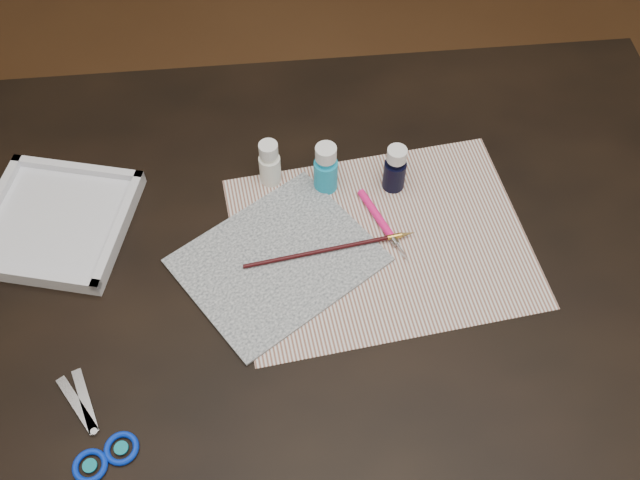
{
  "coord_description": "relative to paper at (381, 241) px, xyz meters",
  "views": [
    {
      "loc": [
        -0.06,
        -0.59,
        1.67
      ],
      "look_at": [
        0.0,
        0.0,
        0.8
      ],
      "focal_mm": 40.0,
      "sensor_mm": 36.0,
      "label": 1
    }
  ],
  "objects": [
    {
      "name": "paint_bottle_cyan",
      "position": [
        -0.07,
        0.12,
        0.05
      ],
      "size": [
        0.04,
        0.04,
        0.09
      ],
      "primitive_type": "cylinder",
      "rotation": [
        0.0,
        0.0,
        0.01
      ],
      "color": "#1AA3CF",
      "rests_on": "table"
    },
    {
      "name": "paint_bottle_white",
      "position": [
        -0.16,
        0.14,
        0.04
      ],
      "size": [
        0.04,
        0.04,
        0.09
      ],
      "primitive_type": "cylinder",
      "rotation": [
        0.0,
        0.0,
        0.2
      ],
      "color": "white",
      "rests_on": "table"
    },
    {
      "name": "scissors",
      "position": [
        -0.43,
        -0.26,
        0.0
      ],
      "size": [
        0.17,
        0.2,
        0.01
      ],
      "primitive_type": null,
      "rotation": [
        0.0,
        0.0,
        2.15
      ],
      "color": "silver",
      "rests_on": "table"
    },
    {
      "name": "canvas",
      "position": [
        -0.16,
        -0.02,
        0.0
      ],
      "size": [
        0.36,
        0.34,
        0.0
      ],
      "primitive_type": "cube",
      "rotation": [
        0.0,
        0.0,
        0.58
      ],
      "color": "black",
      "rests_on": "paper"
    },
    {
      "name": "paintbrush",
      "position": [
        -0.08,
        -0.01,
        0.01
      ],
      "size": [
        0.27,
        0.05,
        0.01
      ],
      "primitive_type": null,
      "rotation": [
        0.0,
        0.0,
        0.14
      ],
      "color": "black",
      "rests_on": "canvas"
    },
    {
      "name": "table",
      "position": [
        -0.1,
        -0.02,
        -0.38
      ],
      "size": [
        1.3,
        0.9,
        0.75
      ],
      "primitive_type": "cube",
      "color": "black",
      "rests_on": "ground"
    },
    {
      "name": "palette_tray",
      "position": [
        -0.5,
        0.08,
        0.01
      ],
      "size": [
        0.27,
        0.27,
        0.03
      ],
      "primitive_type": "cube",
      "rotation": [
        0.0,
        0.0,
        -0.26
      ],
      "color": "silver",
      "rests_on": "table"
    },
    {
      "name": "craft_knife",
      "position": [
        0.01,
        0.02,
        0.01
      ],
      "size": [
        0.07,
        0.15,
        0.01
      ],
      "primitive_type": null,
      "rotation": [
        0.0,
        0.0,
        -1.2
      ],
      "color": "#F61875",
      "rests_on": "paper"
    },
    {
      "name": "paint_bottle_navy",
      "position": [
        0.04,
        0.11,
        0.04
      ],
      "size": [
        0.04,
        0.04,
        0.09
      ],
      "primitive_type": "cylinder",
      "rotation": [
        0.0,
        0.0,
        0.07
      ],
      "color": "black",
      "rests_on": "table"
    },
    {
      "name": "ground",
      "position": [
        -0.1,
        -0.02,
        -0.76
      ],
      "size": [
        3.5,
        3.5,
        0.02
      ],
      "primitive_type": "cube",
      "color": "#422614",
      "rests_on": "ground"
    },
    {
      "name": "paper",
      "position": [
        0.0,
        0.0,
        0.0
      ],
      "size": [
        0.49,
        0.39,
        0.0
      ],
      "primitive_type": "cube",
      "rotation": [
        0.0,
        0.0,
        0.11
      ],
      "color": "silver",
      "rests_on": "table"
    }
  ]
}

